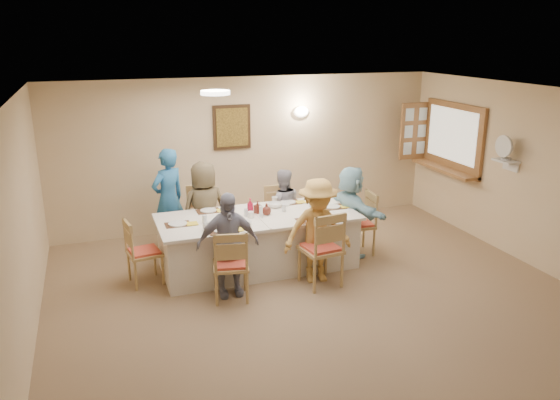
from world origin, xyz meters
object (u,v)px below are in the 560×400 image
object	(u,v)px
chair_left_end	(144,251)
chair_back_left	(204,220)
serving_hatch	(453,138)
chair_front_left	(231,263)
diner_front_left	(228,245)
dining_table	(258,241)
caregiver	(169,199)
diner_back_left	(205,209)
diner_right_end	(351,211)
chair_back_right	(280,215)
condiment_ketchup	(250,207)
chair_right_end	(358,223)
desk_fan	(506,151)
chair_front_right	(321,247)
diner_front_right	(317,231)
diner_back_right	(282,208)

from	to	relation	value
chair_left_end	chair_back_left	bearing A→B (deg)	-59.30
serving_hatch	chair_back_left	bearing A→B (deg)	178.64
chair_front_left	diner_front_left	bearing A→B (deg)	-78.42
chair_left_end	diner_front_left	xyz separation A→B (m)	(0.95, -0.68, 0.22)
dining_table	caregiver	world-z (taller)	caregiver
chair_back_left	chair_left_end	size ratio (longest dim) A/B	1.13
diner_back_left	diner_right_end	xyz separation A→B (m)	(2.02, -0.68, -0.04)
serving_hatch	chair_back_left	xyz separation A→B (m)	(-4.23, 0.10, -1.00)
chair_back_right	condiment_ketchup	xyz separation A→B (m)	(-0.69, -0.76, 0.44)
chair_right_end	chair_back_right	bearing A→B (deg)	-126.16
chair_back_right	chair_right_end	bearing A→B (deg)	-38.59
chair_left_end	chair_right_end	xyz separation A→B (m)	(3.10, 0.00, 0.02)
dining_table	condiment_ketchup	bearing A→B (deg)	154.69
chair_right_end	condiment_ketchup	size ratio (longest dim) A/B	3.83
desk_fan	chair_front_right	world-z (taller)	desk_fan
chair_front_left	chair_right_end	distance (m)	2.29
diner_back_left	condiment_ketchup	xyz separation A→B (m)	(0.51, -0.64, 0.17)
chair_back_left	chair_front_left	size ratio (longest dim) A/B	1.08
chair_back_left	chair_front_right	bearing A→B (deg)	-48.60
desk_fan	chair_back_left	size ratio (longest dim) A/B	0.30
desk_fan	serving_hatch	bearing A→B (deg)	85.34
diner_back_left	diner_front_right	distance (m)	1.81
chair_back_left	diner_front_left	distance (m)	1.49
diner_back_left	chair_front_right	bearing A→B (deg)	117.50
chair_left_end	diner_front_left	bearing A→B (deg)	-135.00
chair_front_right	chair_back_left	bearing A→B (deg)	-59.97
chair_back_right	chair_front_right	distance (m)	1.60
chair_front_right	diner_right_end	xyz separation A→B (m)	(0.82, 0.80, 0.16)
dining_table	diner_front_right	world-z (taller)	diner_front_right
chair_back_left	diner_back_left	xyz separation A→B (m)	(0.00, -0.12, 0.21)
chair_front_right	diner_front_left	size ratio (longest dim) A/B	0.77
serving_hatch	chair_right_end	size ratio (longest dim) A/B	1.61
caregiver	chair_left_end	bearing A→B (deg)	37.37
serving_hatch	diner_back_left	bearing A→B (deg)	-179.73
desk_fan	condiment_ketchup	bearing A→B (deg)	169.11
chair_back_right	chair_right_end	size ratio (longest dim) A/B	0.95
chair_right_end	diner_right_end	world-z (taller)	diner_right_end
serving_hatch	diner_front_right	distance (m)	3.42
diner_back_right	caregiver	size ratio (longest dim) A/B	0.78
chair_back_right	diner_front_right	distance (m)	1.50
chair_front_left	caregiver	bearing A→B (deg)	-65.42
serving_hatch	chair_front_left	xyz separation A→B (m)	(-4.23, -1.50, -1.03)
serving_hatch	diner_right_end	distance (m)	2.46
diner_front_left	diner_right_end	world-z (taller)	diner_right_end
diner_front_left	diner_right_end	size ratio (longest dim) A/B	0.99
desk_fan	chair_back_left	bearing A→B (deg)	160.60
chair_back_left	chair_front_right	world-z (taller)	chair_front_right
desk_fan	diner_front_right	distance (m)	3.04
chair_left_end	chair_right_end	world-z (taller)	chair_right_end
caregiver	chair_right_end	bearing A→B (deg)	127.01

